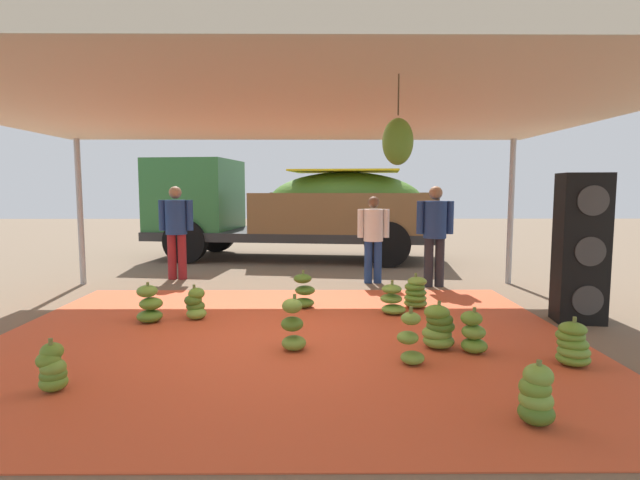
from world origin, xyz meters
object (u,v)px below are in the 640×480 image
Objects in this scene: banana_bunch_3 at (410,340)px; banana_bunch_10 at (293,327)px; banana_bunch_2 at (149,305)px; banana_bunch_7 at (304,292)px; banana_bunch_5 at (438,328)px; banana_bunch_11 at (195,304)px; banana_bunch_6 at (473,334)px; banana_bunch_0 at (536,396)px; speaker_stack at (581,248)px; banana_bunch_4 at (573,345)px; worker_2 at (435,228)px; banana_bunch_9 at (416,293)px; worker_0 at (373,233)px; banana_bunch_1 at (52,369)px; banana_bunch_8 at (392,300)px; cargo_truck_main at (288,206)px; worker_1 at (176,225)px.

banana_bunch_3 is 1.22m from banana_bunch_10.
banana_bunch_2 is 0.95× the size of banana_bunch_7.
banana_bunch_5 is 3.10m from banana_bunch_11.
banana_bunch_2 is 2.18m from banana_bunch_10.
banana_bunch_6 is at bearing -2.88° from banana_bunch_10.
banana_bunch_3 reaches higher than banana_bunch_0.
speaker_stack is (4.90, -0.14, 0.74)m from banana_bunch_11.
banana_bunch_10 is at bearing 160.39° from banana_bunch_3.
banana_bunch_10 is at bearing 170.36° from banana_bunch_4.
banana_bunch_2 is 4.82m from worker_2.
speaker_stack reaches higher than banana_bunch_4.
banana_bunch_2 is at bearing 153.10° from banana_bunch_3.
banana_bunch_2 is at bearing -158.39° from banana_bunch_7.
banana_bunch_3 is 1.24× the size of banana_bunch_11.
banana_bunch_9 is (0.11, 1.78, -0.01)m from banana_bunch_5.
banana_bunch_2 is 4.17m from worker_0.
banana_bunch_7 is at bearing 167.80° from speaker_stack.
banana_bunch_1 is 0.83× the size of banana_bunch_7.
worker_0 is (1.20, 1.90, 0.68)m from banana_bunch_7.
banana_bunch_1 is at bearing -158.63° from speaker_stack.
banana_bunch_2 is 1.14× the size of banana_bunch_11.
banana_bunch_6 is 2.67m from banana_bunch_7.
banana_bunch_3 is 1.17× the size of banana_bunch_6.
banana_bunch_4 is at bearing -19.09° from banana_bunch_2.
cargo_truck_main is (-1.71, 5.47, 1.09)m from banana_bunch_8.
worker_0 is at bearing 94.21° from banana_bunch_5.
cargo_truck_main is at bearing 112.84° from banana_bunch_4.
banana_bunch_4 is (0.88, 1.20, -0.01)m from banana_bunch_0.
cargo_truck_main reaches higher than worker_0.
banana_bunch_10 reaches higher than banana_bunch_5.
speaker_stack is (3.58, 1.13, 0.68)m from banana_bunch_10.
banana_bunch_0 is 0.99× the size of banana_bunch_6.
speaker_stack reaches higher than banana_bunch_8.
banana_bunch_6 is 1.72m from banana_bunch_8.
banana_bunch_3 is 1.12× the size of banana_bunch_9.
banana_bunch_4 reaches higher than banana_bunch_11.
worker_0 is (3.13, 2.66, 0.68)m from banana_bunch_2.
banana_bunch_4 is at bearing 53.77° from banana_bunch_0.
banana_bunch_0 is at bearing -126.23° from banana_bunch_4.
banana_bunch_11 is at bearing 136.20° from banana_bunch_10.
banana_bunch_5 is 1.05× the size of banana_bunch_6.
worker_0 is (1.26, 3.78, 0.65)m from banana_bunch_10.
banana_bunch_8 is 4.58m from worker_1.
banana_bunch_3 is (3.10, 0.63, 0.04)m from banana_bunch_1.
cargo_truck_main is (-1.59, 7.40, 1.05)m from banana_bunch_3.
banana_bunch_9 is at bearing -67.83° from cargo_truck_main.
banana_bunch_4 is 0.25× the size of speaker_stack.
worker_2 reaches higher than banana_bunch_1.
worker_0 is at bearing 40.40° from banana_bunch_2.
banana_bunch_7 is 0.08× the size of cargo_truck_main.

